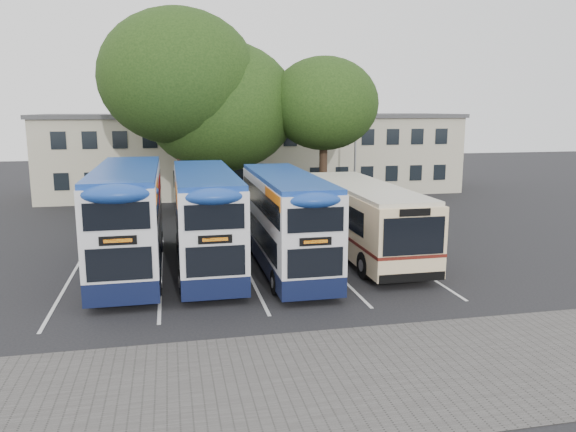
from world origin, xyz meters
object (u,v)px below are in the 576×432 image
at_px(lamp_post, 356,131).
at_px(bus_single, 363,215).
at_px(bus_dd_mid, 205,215).
at_px(bus_dd_right, 286,218).
at_px(tree_left, 178,77).
at_px(tree_right, 324,104).
at_px(tree_mid, 220,107).
at_px(bus_dd_left, 129,215).

bearing_deg(lamp_post, bus_single, -107.10).
xyz_separation_m(lamp_post, bus_dd_mid, (-11.36, -14.37, -2.82)).
bearing_deg(lamp_post, bus_dd_right, -118.10).
xyz_separation_m(lamp_post, tree_left, (-12.02, -2.43, 3.36)).
bearing_deg(tree_right, lamp_post, 45.57).
xyz_separation_m(bus_dd_mid, bus_dd_right, (3.24, -0.83, -0.07)).
bearing_deg(tree_mid, bus_dd_left, -111.25).
bearing_deg(tree_right, tree_mid, 162.24).
xyz_separation_m(tree_right, bus_single, (-0.90, -10.13, -5.07)).
xyz_separation_m(tree_left, tree_mid, (2.58, 1.13, -1.71)).
bearing_deg(tree_mid, tree_left, -156.45).
bearing_deg(tree_left, bus_dd_right, -73.01).
xyz_separation_m(tree_right, bus_dd_right, (-4.89, -11.91, -4.70)).
xyz_separation_m(bus_dd_left, bus_dd_right, (6.31, -1.06, -0.18)).
bearing_deg(bus_single, bus_dd_right, -155.94).
relative_size(tree_left, bus_dd_right, 1.31).
height_order(tree_right, bus_dd_mid, tree_right).
relative_size(lamp_post, tree_mid, 0.84).
xyz_separation_m(bus_dd_left, bus_single, (10.30, 0.72, -0.54)).
bearing_deg(tree_right, bus_dd_left, -135.92).
bearing_deg(lamp_post, tree_right, -134.43).
bearing_deg(tree_left, bus_dd_left, -101.62).
relative_size(lamp_post, bus_dd_mid, 0.92).
bearing_deg(bus_dd_mid, tree_right, 53.72).
distance_m(tree_left, tree_mid, 3.30).
height_order(lamp_post, bus_dd_right, lamp_post).
bearing_deg(bus_dd_left, tree_mid, 68.75).
xyz_separation_m(tree_mid, bus_dd_mid, (-1.92, -13.07, -4.47)).
bearing_deg(bus_dd_mid, tree_mid, 81.65).
bearing_deg(tree_right, bus_single, -95.08).
relative_size(tree_right, bus_dd_mid, 0.99).
bearing_deg(bus_dd_mid, tree_left, 93.18).
distance_m(tree_right, bus_single, 11.36).
height_order(tree_right, bus_dd_right, tree_right).
relative_size(tree_mid, bus_single, 1.00).
distance_m(bus_dd_left, bus_dd_mid, 3.08).
relative_size(bus_dd_mid, bus_single, 0.91).
height_order(tree_right, bus_single, tree_right).
height_order(tree_right, bus_dd_left, tree_right).
relative_size(lamp_post, bus_dd_left, 0.88).
height_order(tree_left, bus_single, tree_left).
bearing_deg(lamp_post, bus_dd_left, -135.58).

